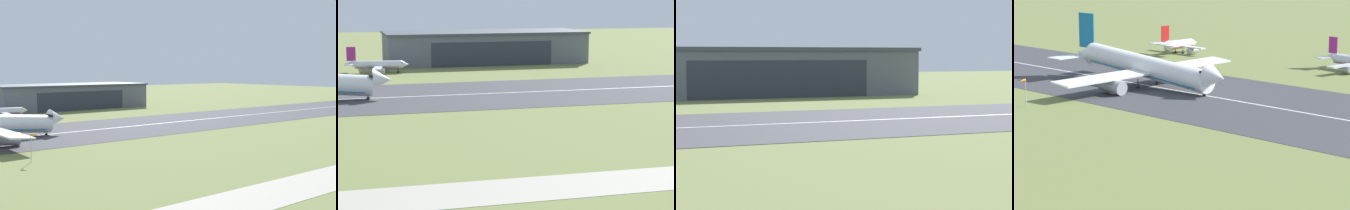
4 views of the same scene
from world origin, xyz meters
The scene contains 6 objects.
ground_plane centered at (0.00, 54.65, 0.00)m, with size 712.16×712.16×0.00m, color olive.
runway_strip centered at (0.00, 109.29, 0.03)m, with size 472.16×49.68×0.06m, color #3D3D42.
runway_centreline centered at (0.00, 109.29, 0.07)m, with size 424.94×0.70×0.01m, color silver.
airplane_landing centered at (-49.53, 108.55, 4.81)m, with size 53.43×56.24×17.05m.
airplane_parked_centre centered at (-85.49, 158.35, 2.82)m, with size 21.22×16.77×9.40m.
windsock_pole centered at (-49.51, 71.47, 5.62)m, with size 1.19×2.21×6.34m.
Camera 4 is at (93.21, -28.16, 35.47)m, focal length 85.00 mm.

